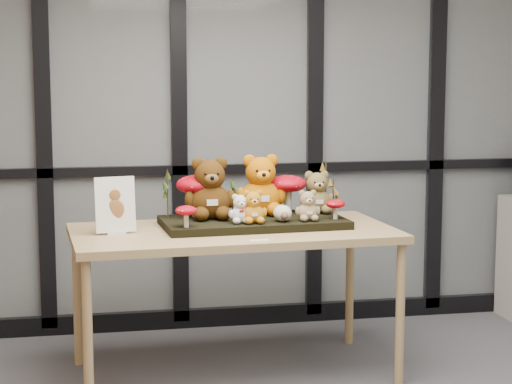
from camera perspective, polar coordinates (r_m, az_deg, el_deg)
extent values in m
plane|color=#B3B0A9|center=(6.07, -0.56, 4.77)|extent=(5.00, 0.00, 5.00)
cube|color=#2D383F|center=(6.04, -0.50, 4.76)|extent=(4.90, 0.02, 2.70)
cube|color=black|center=(6.26, -0.49, -7.58)|extent=(4.90, 0.06, 0.12)
cube|color=black|center=(6.07, -0.50, 1.46)|extent=(4.90, 0.06, 0.06)
cube|color=black|center=(5.94, -12.96, 4.51)|extent=(0.10, 0.06, 2.70)
cube|color=black|center=(5.98, -4.76, 4.70)|extent=(0.10, 0.06, 2.70)
cube|color=black|center=(6.14, 3.64, 4.79)|extent=(0.10, 0.06, 2.70)
cube|color=black|center=(6.41, 11.03, 4.79)|extent=(0.10, 0.06, 2.70)
cube|color=tan|center=(5.10, -1.41, -2.55)|extent=(1.81, 0.98, 0.04)
cylinder|color=tan|center=(4.70, -10.32, -8.77)|extent=(0.05, 0.05, 0.78)
cylinder|color=tan|center=(5.46, -10.94, -6.46)|extent=(0.05, 0.05, 0.78)
cylinder|color=tan|center=(5.09, 8.86, -7.45)|extent=(0.05, 0.05, 0.78)
cylinder|color=tan|center=(5.79, 5.79, -5.51)|extent=(0.05, 0.05, 0.78)
cube|color=black|center=(5.19, -0.16, -1.88)|extent=(1.04, 0.57, 0.04)
cube|color=silver|center=(5.02, -8.62, -2.51)|extent=(0.11, 0.08, 0.01)
cube|color=white|center=(4.99, -8.66, -0.77)|extent=(0.22, 0.08, 0.30)
ellipsoid|color=brown|center=(4.99, -8.65, -1.07)|extent=(0.10, 0.01, 0.11)
ellipsoid|color=brown|center=(4.98, -8.67, -0.18)|extent=(0.06, 0.01, 0.06)
cube|color=white|center=(4.78, 0.20, -2.99)|extent=(0.10, 0.03, 0.00)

